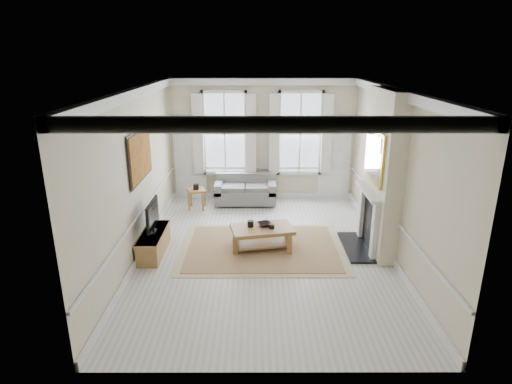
{
  "coord_description": "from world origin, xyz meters",
  "views": [
    {
      "loc": [
        -0.2,
        -8.26,
        4.07
      ],
      "look_at": [
        -0.18,
        0.31,
        1.25
      ],
      "focal_mm": 30.0,
      "sensor_mm": 36.0,
      "label": 1
    }
  ],
  "objects_px": {
    "sofa": "(245,191)",
    "tv_stand": "(154,243)",
    "coffee_table": "(262,231)",
    "side_table": "(197,193)"
  },
  "relations": [
    {
      "from": "sofa",
      "to": "tv_stand",
      "type": "bearing_deg",
      "value": -120.52
    },
    {
      "from": "sofa",
      "to": "side_table",
      "type": "xyz_separation_m",
      "value": [
        -1.31,
        -0.44,
        0.09
      ]
    },
    {
      "from": "sofa",
      "to": "tv_stand",
      "type": "height_order",
      "value": "sofa"
    },
    {
      "from": "sofa",
      "to": "side_table",
      "type": "bearing_deg",
      "value": -161.59
    },
    {
      "from": "coffee_table",
      "to": "tv_stand",
      "type": "bearing_deg",
      "value": 174.61
    },
    {
      "from": "side_table",
      "to": "coffee_table",
      "type": "relative_size",
      "value": 0.4
    },
    {
      "from": "side_table",
      "to": "sofa",
      "type": "bearing_deg",
      "value": 18.41
    },
    {
      "from": "sofa",
      "to": "coffee_table",
      "type": "relative_size",
      "value": 1.18
    },
    {
      "from": "coffee_table",
      "to": "tv_stand",
      "type": "distance_m",
      "value": 2.31
    },
    {
      "from": "side_table",
      "to": "coffee_table",
      "type": "bearing_deg",
      "value": -55.04
    }
  ]
}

